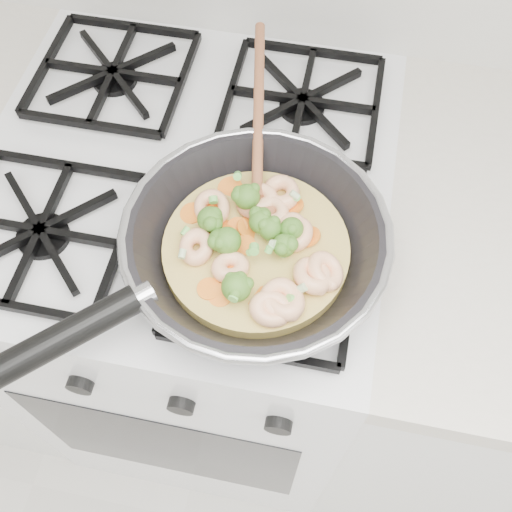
# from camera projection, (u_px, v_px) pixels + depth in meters

# --- Properties ---
(stove) EXTENTS (0.60, 0.60, 0.92)m
(stove) POSITION_uv_depth(u_px,v_px,m) (205.00, 303.00, 1.23)
(stove) COLOR white
(stove) RESTS_ON ground
(skillet) EXTENTS (0.42, 0.57, 0.09)m
(skillet) POSITION_uv_depth(u_px,v_px,m) (253.00, 245.00, 0.72)
(skillet) COLOR black
(skillet) RESTS_ON stove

